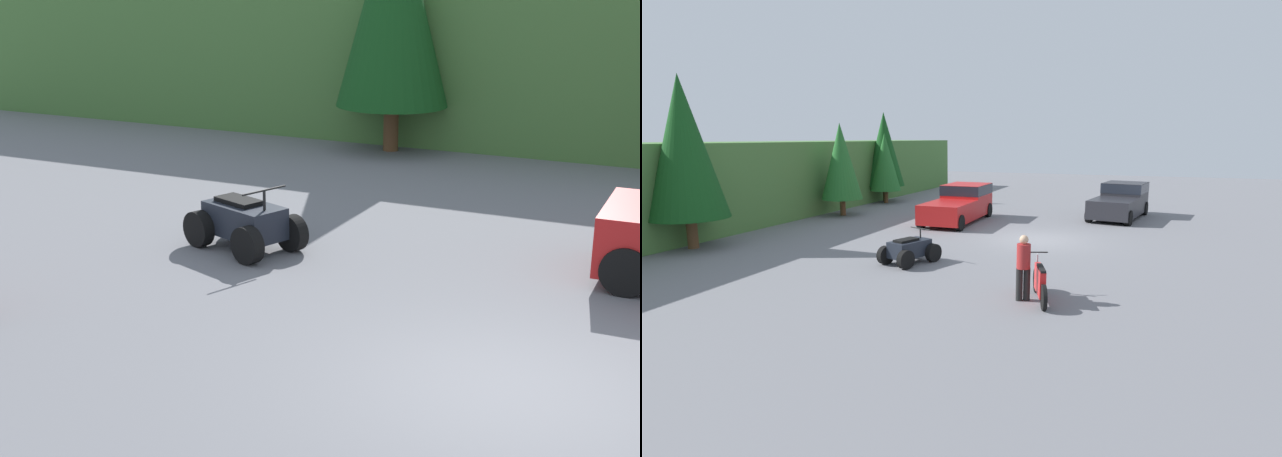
# 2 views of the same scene
# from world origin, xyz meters

# --- Properties ---
(ground_plane) EXTENTS (80.00, 80.00, 0.00)m
(ground_plane) POSITION_xyz_m (0.00, 0.00, 0.00)
(ground_plane) COLOR slate
(quad_atv) EXTENTS (2.28, 1.83, 1.17)m
(quad_atv) POSITION_xyz_m (-5.52, 3.35, 0.46)
(quad_atv) COLOR black
(quad_atv) RESTS_ON ground_plane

